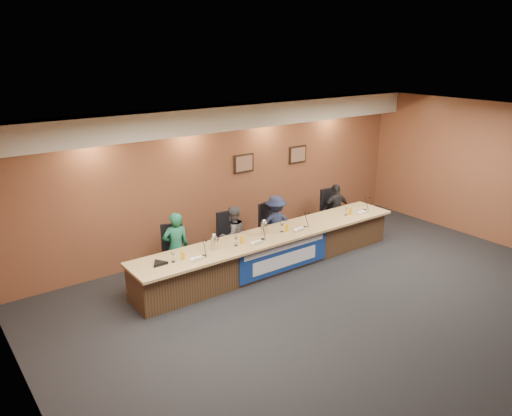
{
  "coord_description": "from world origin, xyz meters",
  "views": [
    {
      "loc": [
        -5.87,
        -5.02,
        4.38
      ],
      "look_at": [
        -0.19,
        2.7,
        1.24
      ],
      "focal_mm": 35.0,
      "sensor_mm": 36.0,
      "label": 1
    }
  ],
  "objects_px": {
    "office_chair_d": "(333,214)",
    "banner": "(285,256)",
    "panelist_d": "(336,209)",
    "carafe_mid": "(264,228)",
    "panelist_c": "(276,224)",
    "speakerphone": "(159,263)",
    "carafe_left": "(214,243)",
    "office_chair_c": "(273,230)",
    "office_chair_a": "(174,256)",
    "office_chair_b": "(230,241)",
    "panelist_b": "(233,236)",
    "dais_body": "(272,251)",
    "panelist_a": "(176,247)"
  },
  "relations": [
    {
      "from": "panelist_a",
      "to": "panelist_c",
      "type": "bearing_deg",
      "value": -168.15
    },
    {
      "from": "office_chair_d",
      "to": "carafe_mid",
      "type": "height_order",
      "value": "carafe_mid"
    },
    {
      "from": "banner",
      "to": "office_chair_c",
      "type": "xyz_separation_m",
      "value": [
        0.56,
        1.11,
        0.1
      ]
    },
    {
      "from": "panelist_c",
      "to": "dais_body",
      "type": "bearing_deg",
      "value": 69.28
    },
    {
      "from": "banner",
      "to": "carafe_mid",
      "type": "relative_size",
      "value": 8.92
    },
    {
      "from": "panelist_b",
      "to": "panelist_d",
      "type": "bearing_deg",
      "value": 179.45
    },
    {
      "from": "panelist_c",
      "to": "panelist_a",
      "type": "bearing_deg",
      "value": 22.65
    },
    {
      "from": "banner",
      "to": "carafe_mid",
      "type": "distance_m",
      "value": 0.7
    },
    {
      "from": "office_chair_b",
      "to": "panelist_d",
      "type": "bearing_deg",
      "value": 7.42
    },
    {
      "from": "office_chair_c",
      "to": "carafe_mid",
      "type": "xyz_separation_m",
      "value": [
        -0.73,
        -0.63,
        0.39
      ]
    },
    {
      "from": "banner",
      "to": "panelist_d",
      "type": "height_order",
      "value": "panelist_d"
    },
    {
      "from": "panelist_a",
      "to": "speakerphone",
      "type": "height_order",
      "value": "panelist_a"
    },
    {
      "from": "panelist_c",
      "to": "speakerphone",
      "type": "height_order",
      "value": "panelist_c"
    },
    {
      "from": "banner",
      "to": "panelist_b",
      "type": "xyz_separation_m",
      "value": [
        -0.57,
        1.01,
        0.25
      ]
    },
    {
      "from": "panelist_a",
      "to": "office_chair_b",
      "type": "distance_m",
      "value": 1.33
    },
    {
      "from": "panelist_b",
      "to": "office_chair_c",
      "type": "distance_m",
      "value": 1.14
    },
    {
      "from": "office_chair_d",
      "to": "carafe_mid",
      "type": "xyz_separation_m",
      "value": [
        -2.58,
        -0.63,
        0.39
      ]
    },
    {
      "from": "office_chair_a",
      "to": "speakerphone",
      "type": "distance_m",
      "value": 1.03
    },
    {
      "from": "banner",
      "to": "office_chair_d",
      "type": "xyz_separation_m",
      "value": [
        2.41,
        1.11,
        0.1
      ]
    },
    {
      "from": "office_chair_d",
      "to": "carafe_left",
      "type": "bearing_deg",
      "value": -165.3
    },
    {
      "from": "panelist_c",
      "to": "speakerphone",
      "type": "xyz_separation_m",
      "value": [
        -3.09,
        -0.63,
        0.13
      ]
    },
    {
      "from": "panelist_c",
      "to": "office_chair_d",
      "type": "height_order",
      "value": "panelist_c"
    },
    {
      "from": "panelist_d",
      "to": "carafe_mid",
      "type": "bearing_deg",
      "value": 22.17
    },
    {
      "from": "panelist_b",
      "to": "office_chair_c",
      "type": "xyz_separation_m",
      "value": [
        1.13,
        0.1,
        -0.15
      ]
    },
    {
      "from": "panelist_a",
      "to": "dais_body",
      "type": "bearing_deg",
      "value": 174.31
    },
    {
      "from": "dais_body",
      "to": "panelist_c",
      "type": "xyz_separation_m",
      "value": [
        0.56,
        0.59,
        0.3
      ]
    },
    {
      "from": "carafe_left",
      "to": "carafe_mid",
      "type": "xyz_separation_m",
      "value": [
        1.23,
        0.09,
        -0.0
      ]
    },
    {
      "from": "carafe_mid",
      "to": "speakerphone",
      "type": "relative_size",
      "value": 0.77
    },
    {
      "from": "office_chair_c",
      "to": "speakerphone",
      "type": "distance_m",
      "value": 3.19
    },
    {
      "from": "office_chair_b",
      "to": "office_chair_a",
      "type": "bearing_deg",
      "value": -170.65
    },
    {
      "from": "panelist_a",
      "to": "banner",
      "type": "bearing_deg",
      "value": 163.58
    },
    {
      "from": "banner",
      "to": "panelist_c",
      "type": "distance_m",
      "value": 1.18
    },
    {
      "from": "panelist_c",
      "to": "office_chair_a",
      "type": "distance_m",
      "value": 2.44
    },
    {
      "from": "panelist_b",
      "to": "carafe_mid",
      "type": "height_order",
      "value": "panelist_b"
    },
    {
      "from": "office_chair_c",
      "to": "carafe_mid",
      "type": "distance_m",
      "value": 1.04
    },
    {
      "from": "panelist_d",
      "to": "office_chair_c",
      "type": "relative_size",
      "value": 2.61
    },
    {
      "from": "panelist_b",
      "to": "speakerphone",
      "type": "relative_size",
      "value": 3.96
    },
    {
      "from": "office_chair_c",
      "to": "carafe_left",
      "type": "relative_size",
      "value": 1.87
    },
    {
      "from": "dais_body",
      "to": "office_chair_d",
      "type": "height_order",
      "value": "dais_body"
    },
    {
      "from": "carafe_left",
      "to": "carafe_mid",
      "type": "height_order",
      "value": "carafe_left"
    },
    {
      "from": "speakerphone",
      "to": "banner",
      "type": "bearing_deg",
      "value": -8.48
    },
    {
      "from": "panelist_b",
      "to": "banner",
      "type": "bearing_deg",
      "value": 118.88
    },
    {
      "from": "office_chair_c",
      "to": "carafe_mid",
      "type": "height_order",
      "value": "carafe_mid"
    },
    {
      "from": "office_chair_a",
      "to": "panelist_c",
      "type": "bearing_deg",
      "value": 16.69
    },
    {
      "from": "panelist_b",
      "to": "panelist_d",
      "type": "height_order",
      "value": "panelist_b"
    },
    {
      "from": "office_chair_a",
      "to": "office_chair_b",
      "type": "relative_size",
      "value": 1.0
    },
    {
      "from": "office_chair_a",
      "to": "carafe_left",
      "type": "relative_size",
      "value": 1.87
    },
    {
      "from": "office_chair_d",
      "to": "banner",
      "type": "bearing_deg",
      "value": -151.33
    },
    {
      "from": "banner",
      "to": "dais_body",
      "type": "bearing_deg",
      "value": 90.0
    },
    {
      "from": "panelist_c",
      "to": "office_chair_a",
      "type": "xyz_separation_m",
      "value": [
        -2.43,
        0.1,
        -0.17
      ]
    }
  ]
}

